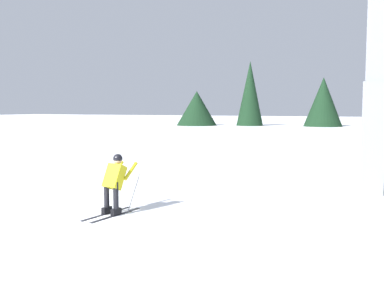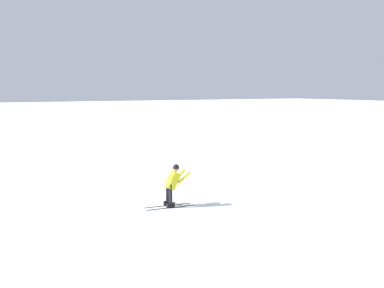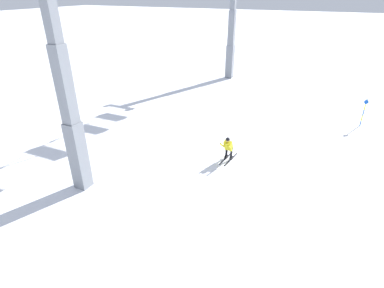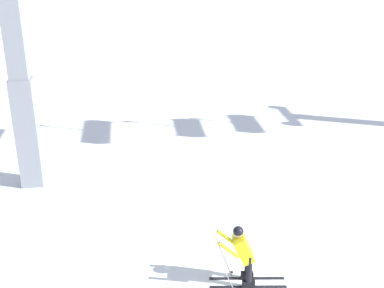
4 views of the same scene
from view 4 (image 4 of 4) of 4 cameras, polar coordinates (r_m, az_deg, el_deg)
name	(u,v)px [view 4 (image 4 of 4)]	position (r m, az deg, el deg)	size (l,w,h in m)	color
skier_carving_main	(243,252)	(11.17, 5.83, -12.14)	(1.74, 0.74, 1.59)	black
lift_tower_near	(15,38)	(15.09, -19.61, 11.32)	(0.66, 2.88, 10.71)	gray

